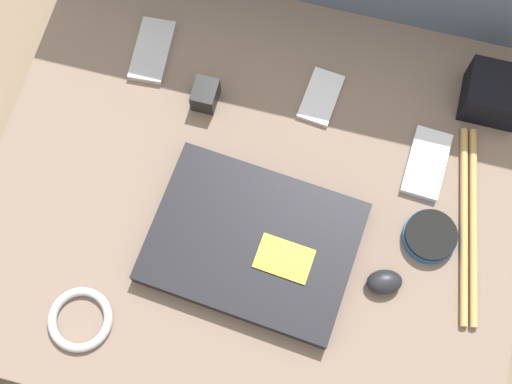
{
  "coord_description": "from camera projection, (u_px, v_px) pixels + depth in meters",
  "views": [
    {
      "loc": [
        0.09,
        -0.37,
        1.29
      ],
      "look_at": [
        0.0,
        0.0,
        0.15
      ],
      "focal_mm": 50.0,
      "sensor_mm": 36.0,
      "label": 1
    }
  ],
  "objects": [
    {
      "name": "laptop",
      "position": [
        253.0,
        243.0,
        1.18
      ],
      "size": [
        0.35,
        0.28,
        0.03
      ],
      "rotation": [
        0.0,
        0.0,
        -0.09
      ],
      "color": "black",
      "rests_on": "couch_seat"
    },
    {
      "name": "computer_mouse",
      "position": [
        384.0,
        282.0,
        1.16
      ],
      "size": [
        0.07,
        0.06,
        0.03
      ],
      "rotation": [
        0.0,
        0.0,
        0.32
      ],
      "color": "black",
      "rests_on": "couch_seat"
    },
    {
      "name": "cable_coil",
      "position": [
        80.0,
        319.0,
        1.14
      ],
      "size": [
        0.11,
        0.11,
        0.01
      ],
      "color": "#B2B2B7",
      "rests_on": "couch_seat"
    },
    {
      "name": "speaker_puck",
      "position": [
        430.0,
        238.0,
        1.18
      ],
      "size": [
        0.09,
        0.09,
        0.02
      ],
      "color": "#1E569E",
      "rests_on": "couch_seat"
    },
    {
      "name": "phone_silver",
      "position": [
        321.0,
        97.0,
        1.27
      ],
      "size": [
        0.07,
        0.11,
        0.01
      ],
      "rotation": [
        0.0,
        0.0,
        -0.1
      ],
      "color": "silver",
      "rests_on": "couch_seat"
    },
    {
      "name": "phone_small",
      "position": [
        427.0,
        163.0,
        1.23
      ],
      "size": [
        0.07,
        0.13,
        0.01
      ],
      "rotation": [
        0.0,
        0.0,
        -0.06
      ],
      "color": "silver",
      "rests_on": "couch_seat"
    },
    {
      "name": "charger_brick",
      "position": [
        205.0,
        95.0,
        1.25
      ],
      "size": [
        0.04,
        0.05,
        0.04
      ],
      "color": "black",
      "rests_on": "couch_seat"
    },
    {
      "name": "camera_pouch",
      "position": [
        494.0,
        94.0,
        1.24
      ],
      "size": [
        0.1,
        0.09,
        0.07
      ],
      "color": "black",
      "rests_on": "couch_seat"
    },
    {
      "name": "phone_black",
      "position": [
        152.0,
        50.0,
        1.3
      ],
      "size": [
        0.07,
        0.13,
        0.01
      ],
      "rotation": [
        0.0,
        0.0,
        0.07
      ],
      "color": "#B7B7BC",
      "rests_on": "couch_seat"
    },
    {
      "name": "couch_seat",
      "position": [
        256.0,
        207.0,
        1.28
      ],
      "size": [
        0.92,
        0.79,
        0.13
      ],
      "color": "#7A6656",
      "rests_on": "ground_plane"
    },
    {
      "name": "ground_plane",
      "position": [
        256.0,
        218.0,
        1.35
      ],
      "size": [
        8.0,
        8.0,
        0.0
      ],
      "primitive_type": "plane",
      "color": "#7A6651"
    },
    {
      "name": "drumstick_pair",
      "position": [
        469.0,
        224.0,
        1.2
      ],
      "size": [
        0.08,
        0.35,
        0.01
      ],
      "rotation": [
        0.0,
        0.0,
        0.16
      ],
      "color": "tan",
      "rests_on": "couch_seat"
    }
  ]
}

